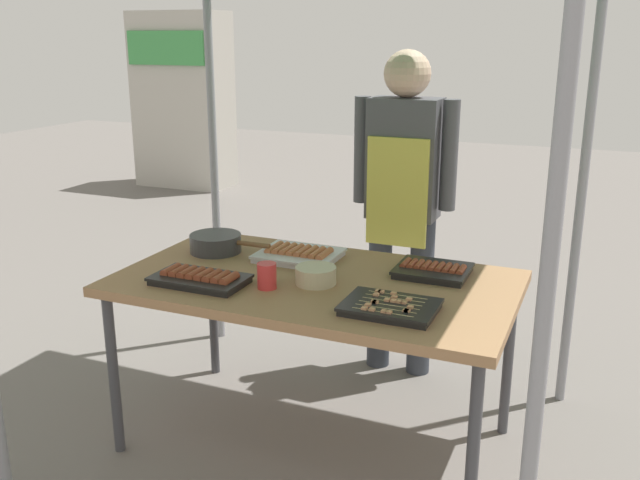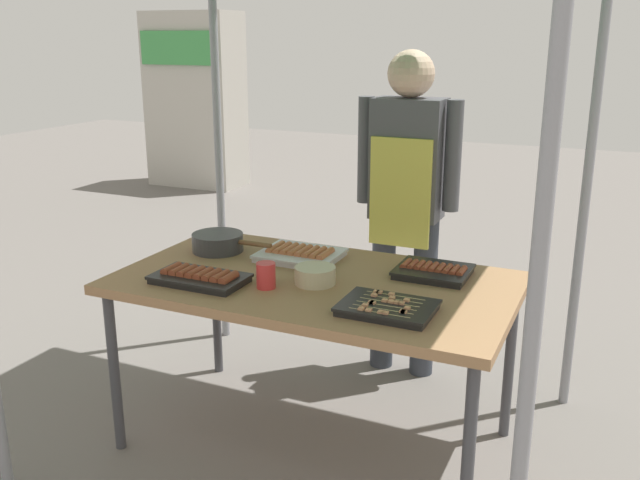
{
  "view_description": "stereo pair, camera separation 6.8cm",
  "coord_description": "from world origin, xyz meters",
  "px_view_note": "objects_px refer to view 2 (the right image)",
  "views": [
    {
      "loc": [
        1.06,
        -2.45,
        1.7
      ],
      "look_at": [
        0.0,
        0.05,
        0.9
      ],
      "focal_mm": 39.18,
      "sensor_mm": 36.0,
      "label": 1
    },
    {
      "loc": [
        1.12,
        -2.43,
        1.7
      ],
      "look_at": [
        0.0,
        0.05,
        0.9
      ],
      "focal_mm": 39.18,
      "sensor_mm": 36.0,
      "label": 2
    }
  ],
  "objects_px": {
    "tray_pork_links": "(200,277)",
    "vendor_woman": "(407,189)",
    "tray_spring_rolls": "(433,271)",
    "cooking_wok": "(218,242)",
    "condiment_bowl": "(315,275)",
    "stall_table": "(315,291)",
    "tray_grilled_sausages": "(300,254)",
    "tray_meat_skewers": "(387,308)",
    "neighbor_stall_left": "(195,100)",
    "drink_cup_near_edge": "(266,275)"
  },
  "relations": [
    {
      "from": "stall_table",
      "to": "drink_cup_near_edge",
      "type": "distance_m",
      "value": 0.24
    },
    {
      "from": "neighbor_stall_left",
      "to": "tray_grilled_sausages",
      "type": "bearing_deg",
      "value": -51.06
    },
    {
      "from": "drink_cup_near_edge",
      "to": "neighbor_stall_left",
      "type": "bearing_deg",
      "value": 126.8
    },
    {
      "from": "stall_table",
      "to": "tray_spring_rolls",
      "type": "bearing_deg",
      "value": 28.71
    },
    {
      "from": "stall_table",
      "to": "tray_meat_skewers",
      "type": "distance_m",
      "value": 0.45
    },
    {
      "from": "tray_pork_links",
      "to": "condiment_bowl",
      "type": "bearing_deg",
      "value": 23.22
    },
    {
      "from": "tray_pork_links",
      "to": "drink_cup_near_edge",
      "type": "xyz_separation_m",
      "value": [
        0.27,
        0.06,
        0.03
      ]
    },
    {
      "from": "tray_pork_links",
      "to": "vendor_woman",
      "type": "xyz_separation_m",
      "value": [
        0.52,
        1.04,
        0.2
      ]
    },
    {
      "from": "tray_pork_links",
      "to": "neighbor_stall_left",
      "type": "distance_m",
      "value": 5.56
    },
    {
      "from": "neighbor_stall_left",
      "to": "condiment_bowl",
      "type": "bearing_deg",
      "value": -51.2
    },
    {
      "from": "tray_meat_skewers",
      "to": "cooking_wok",
      "type": "xyz_separation_m",
      "value": [
        -0.95,
        0.38,
        0.03
      ]
    },
    {
      "from": "tray_meat_skewers",
      "to": "tray_spring_rolls",
      "type": "bearing_deg",
      "value": 84.72
    },
    {
      "from": "stall_table",
      "to": "tray_pork_links",
      "type": "distance_m",
      "value": 0.47
    },
    {
      "from": "tray_spring_rolls",
      "to": "condiment_bowl",
      "type": "bearing_deg",
      "value": -144.52
    },
    {
      "from": "tray_spring_rolls",
      "to": "condiment_bowl",
      "type": "relative_size",
      "value": 1.81
    },
    {
      "from": "tray_pork_links",
      "to": "vendor_woman",
      "type": "height_order",
      "value": "vendor_woman"
    },
    {
      "from": "tray_pork_links",
      "to": "condiment_bowl",
      "type": "height_order",
      "value": "condiment_bowl"
    },
    {
      "from": "tray_grilled_sausages",
      "to": "tray_spring_rolls",
      "type": "bearing_deg",
      "value": 2.47
    },
    {
      "from": "drink_cup_near_edge",
      "to": "vendor_woman",
      "type": "xyz_separation_m",
      "value": [
        0.25,
        0.98,
        0.17
      ]
    },
    {
      "from": "cooking_wok",
      "to": "drink_cup_near_edge",
      "type": "relative_size",
      "value": 3.86
    },
    {
      "from": "tray_pork_links",
      "to": "cooking_wok",
      "type": "bearing_deg",
      "value": 112.32
    },
    {
      "from": "tray_meat_skewers",
      "to": "cooking_wok",
      "type": "height_order",
      "value": "cooking_wok"
    },
    {
      "from": "neighbor_stall_left",
      "to": "tray_spring_rolls",
      "type": "bearing_deg",
      "value": -46.25
    },
    {
      "from": "tray_meat_skewers",
      "to": "neighbor_stall_left",
      "type": "relative_size",
      "value": 0.17
    },
    {
      "from": "cooking_wok",
      "to": "neighbor_stall_left",
      "type": "height_order",
      "value": "neighbor_stall_left"
    },
    {
      "from": "tray_meat_skewers",
      "to": "cooking_wok",
      "type": "distance_m",
      "value": 1.02
    },
    {
      "from": "tray_grilled_sausages",
      "to": "neighbor_stall_left",
      "type": "bearing_deg",
      "value": 128.94
    },
    {
      "from": "tray_spring_rolls",
      "to": "cooking_wok",
      "type": "bearing_deg",
      "value": -175.63
    },
    {
      "from": "tray_grilled_sausages",
      "to": "tray_pork_links",
      "type": "xyz_separation_m",
      "value": [
        -0.23,
        -0.44,
        0.0
      ]
    },
    {
      "from": "stall_table",
      "to": "drink_cup_near_edge",
      "type": "relative_size",
      "value": 15.72
    },
    {
      "from": "neighbor_stall_left",
      "to": "cooking_wok",
      "type": "bearing_deg",
      "value": -54.81
    },
    {
      "from": "tray_pork_links",
      "to": "neighbor_stall_left",
      "type": "relative_size",
      "value": 0.19
    },
    {
      "from": "stall_table",
      "to": "tray_pork_links",
      "type": "xyz_separation_m",
      "value": [
        -0.4,
        -0.23,
        0.08
      ]
    },
    {
      "from": "condiment_bowl",
      "to": "cooking_wok",
      "type": "bearing_deg",
      "value": 160.12
    },
    {
      "from": "stall_table",
      "to": "tray_grilled_sausages",
      "type": "height_order",
      "value": "tray_grilled_sausages"
    },
    {
      "from": "cooking_wok",
      "to": "tray_spring_rolls",
      "type": "bearing_deg",
      "value": 4.37
    },
    {
      "from": "cooking_wok",
      "to": "condiment_bowl",
      "type": "height_order",
      "value": "cooking_wok"
    },
    {
      "from": "tray_pork_links",
      "to": "drink_cup_near_edge",
      "type": "distance_m",
      "value": 0.28
    },
    {
      "from": "cooking_wok",
      "to": "condiment_bowl",
      "type": "relative_size",
      "value": 2.4
    },
    {
      "from": "tray_meat_skewers",
      "to": "tray_spring_rolls",
      "type": "xyz_separation_m",
      "value": [
        0.04,
        0.45,
        0.0
      ]
    },
    {
      "from": "condiment_bowl",
      "to": "vendor_woman",
      "type": "distance_m",
      "value": 0.89
    },
    {
      "from": "cooking_wok",
      "to": "vendor_woman",
      "type": "bearing_deg",
      "value": 43.5
    },
    {
      "from": "vendor_woman",
      "to": "tray_spring_rolls",
      "type": "bearing_deg",
      "value": 117.85
    },
    {
      "from": "tray_meat_skewers",
      "to": "drink_cup_near_edge",
      "type": "bearing_deg",
      "value": 175.24
    },
    {
      "from": "tray_spring_rolls",
      "to": "stall_table",
      "type": "bearing_deg",
      "value": -151.29
    },
    {
      "from": "tray_spring_rolls",
      "to": "cooking_wok",
      "type": "xyz_separation_m",
      "value": [
        -0.99,
        -0.08,
        0.02
      ]
    },
    {
      "from": "stall_table",
      "to": "vendor_woman",
      "type": "height_order",
      "value": "vendor_woman"
    },
    {
      "from": "stall_table",
      "to": "condiment_bowl",
      "type": "relative_size",
      "value": 9.77
    },
    {
      "from": "tray_grilled_sausages",
      "to": "vendor_woman",
      "type": "bearing_deg",
      "value": 63.98
    },
    {
      "from": "tray_grilled_sausages",
      "to": "condiment_bowl",
      "type": "distance_m",
      "value": 0.33
    }
  ]
}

